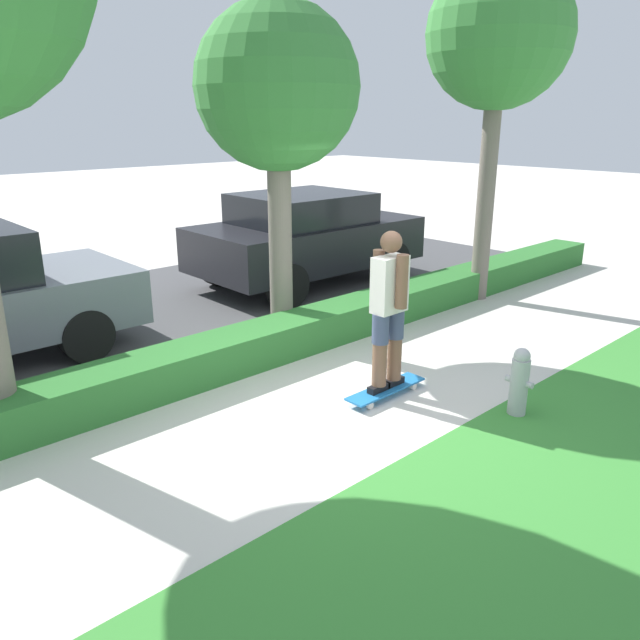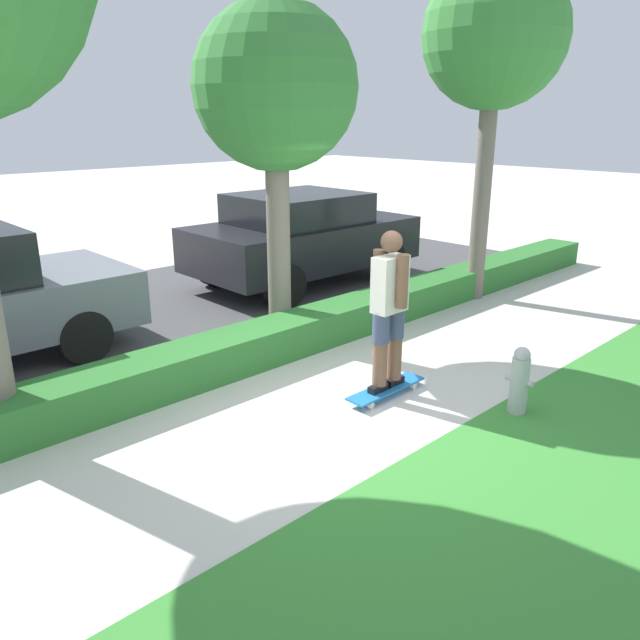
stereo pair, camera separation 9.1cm
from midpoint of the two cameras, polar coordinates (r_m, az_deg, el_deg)
name	(u,v)px [view 2 (the right image)]	position (r m, az deg, el deg)	size (l,w,h in m)	color
ground_plane	(347,409)	(6.28, 2.04, -8.11)	(60.00, 60.00, 0.00)	beige
street_asphalt	(139,316)	(9.48, -16.47, 0.36)	(15.81, 5.00, 0.01)	#474749
hedge_row	(248,348)	(7.31, -6.98, -2.54)	(15.81, 0.60, 0.43)	#2D702D
skateboard	(386,389)	(6.55, 5.68, -6.29)	(1.00, 0.24, 0.09)	#1E6BAD
skater_person	(389,307)	(6.24, 5.93, 1.18)	(0.49, 0.42, 1.64)	black
tree_mid	(275,91)	(7.71, -4.46, 20.13)	(1.93, 1.93, 4.07)	#70665B
tree_far	(495,38)	(10.04, 15.39, 23.58)	(2.09, 2.09, 4.93)	#70665B
parked_car_middle	(302,237)	(10.74, -1.91, 7.63)	(3.93, 2.05, 1.56)	black
fire_hydrant	(519,380)	(6.34, 17.38, -5.29)	(0.18, 0.28, 0.69)	#ADADB2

